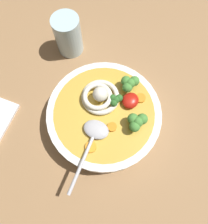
{
  "coord_description": "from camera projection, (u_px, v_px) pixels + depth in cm",
  "views": [
    {
      "loc": [
        16.61,
        11.38,
        55.82
      ],
      "look_at": [
        3.6,
        2.08,
        9.98
      ],
      "focal_mm": 32.4,
      "sensor_mm": 36.0,
      "label": 1
    }
  ],
  "objects": [
    {
      "name": "drinking_glass",
      "position": [
        68.0,
        35.0,
        0.57
      ],
      "size": [
        7.57,
        7.57,
        11.45
      ],
      "primitive_type": "cylinder",
      "color": "silver",
      "rests_on": "table_slab"
    },
    {
      "name": "chili_sauce_dollop",
      "position": [
        130.0,
        101.0,
        0.48
      ],
      "size": [
        4.3,
        3.87,
        1.93
      ],
      "primitive_type": "ellipsoid",
      "color": "#B2190F",
      "rests_on": "soup_bowl"
    },
    {
      "name": "broccoli_floret_left",
      "position": [
        116.0,
        100.0,
        0.48
      ],
      "size": [
        3.48,
        3.0,
        2.75
      ],
      "color": "#7A9E60",
      "rests_on": "soup_bowl"
    },
    {
      "name": "carrot_slice_beside_noodles",
      "position": [
        91.0,
        147.0,
        0.45
      ],
      "size": [
        2.56,
        2.56,
        0.64
      ],
      "primitive_type": "cylinder",
      "color": "orange",
      "rests_on": "soup_bowl"
    },
    {
      "name": "broccoli_floret_near_spoon",
      "position": [
        130.0,
        83.0,
        0.48
      ],
      "size": [
        4.78,
        4.11,
        3.78
      ],
      "color": "#7A9E60",
      "rests_on": "soup_bowl"
    },
    {
      "name": "soup_spoon",
      "position": [
        94.0,
        135.0,
        0.46
      ],
      "size": [
        17.52,
        7.39,
        1.6
      ],
      "rotation": [
        0.0,
        0.0,
        0.24
      ],
      "color": "#B7B7BC",
      "rests_on": "soup_bowl"
    },
    {
      "name": "soup_bowl",
      "position": [
        104.0,
        116.0,
        0.51
      ],
      "size": [
        27.86,
        27.86,
        6.4
      ],
      "color": "white",
      "rests_on": "table_slab"
    },
    {
      "name": "noodle_pile",
      "position": [
        100.0,
        96.0,
        0.49
      ],
      "size": [
        10.29,
        10.09,
        4.14
      ],
      "color": "silver",
      "rests_on": "soup_bowl"
    },
    {
      "name": "table_slab",
      "position": [
        105.0,
        108.0,
        0.58
      ],
      "size": [
        110.41,
        110.41,
        3.58
      ],
      "primitive_type": "cube",
      "color": "#936D47",
      "rests_on": "ground"
    },
    {
      "name": "broccoli_floret_far",
      "position": [
        137.0,
        122.0,
        0.45
      ],
      "size": [
        4.94,
        4.25,
        3.91
      ],
      "color": "#7A9E60",
      "rests_on": "soup_bowl"
    },
    {
      "name": "carrot_slice_extra_a",
      "position": [
        112.0,
        127.0,
        0.47
      ],
      "size": [
        2.2,
        2.2,
        0.63
      ],
      "primitive_type": "cylinder",
      "color": "orange",
      "rests_on": "soup_bowl"
    },
    {
      "name": "carrot_slice_extra_b",
      "position": [
        141.0,
        98.0,
        0.49
      ],
      "size": [
        2.45,
        2.45,
        0.57
      ],
      "primitive_type": "cylinder",
      "color": "orange",
      "rests_on": "soup_bowl"
    }
  ]
}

